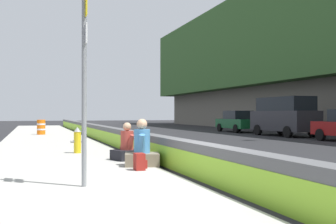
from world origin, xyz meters
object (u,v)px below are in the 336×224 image
Objects in this scene: seated_person_middle at (127,148)px; parked_car_fourth at (284,116)px; fire_hydrant at (77,140)px; construction_barrel at (41,127)px; backpack at (140,162)px; parked_car_midline at (238,121)px; seated_person_foreground at (142,151)px; route_sign_post at (84,74)px.

seated_person_middle is 17.37m from parked_car_fourth.
fire_hydrant is 13.23m from construction_barrel.
parked_car_midline is at bearing -33.63° from backpack.
fire_hydrant is 0.73× the size of seated_person_foreground.
seated_person_middle reaches higher than backpack.
fire_hydrant is 0.93× the size of construction_barrel.
construction_barrel is at bearing 3.90° from fire_hydrant.
fire_hydrant is (6.52, -0.56, -1.62)m from route_sign_post.
backpack is at bearing 161.62° from seated_person_foreground.
seated_person_foreground is 17.29m from construction_barrel.
route_sign_post is 9.00× the size of backpack.
backpack is at bearing -40.28° from route_sign_post.
backpack is at bearing 175.08° from seated_person_middle.
parked_car_midline is (15.09, -14.15, 0.27)m from fire_hydrant.
route_sign_post is at bearing 156.88° from seated_person_middle.
parked_car_fourth is at bearing -43.90° from route_sign_post.
seated_person_middle reaches higher than fire_hydrant.
fire_hydrant is 16.79m from parked_car_fourth.
parked_car_fourth reaches higher than backpack.
fire_hydrant is at bearing -4.87° from route_sign_post.
seated_person_foreground is at bearing -18.38° from backpack.
seated_person_foreground is 18.29m from parked_car_fourth.
seated_person_middle is at bearing 131.00° from parked_car_fourth.
parked_car_midline is (21.61, -14.70, -1.35)m from route_sign_post.
fire_hydrant is at bearing 121.87° from parked_car_fourth.
route_sign_post reaches higher than backpack.
seated_person_foreground is 1.43m from seated_person_middle.
backpack is (1.79, -1.52, -1.88)m from route_sign_post.
seated_person_middle is 1.14× the size of construction_barrel.
route_sign_post reaches higher than seated_person_middle.
parked_car_fourth is 6.25m from parked_car_midline.
seated_person_foreground is 3.01× the size of backpack.
parked_car_fourth reaches higher than construction_barrel.
fire_hydrant is at bearing 11.48° from backpack.
fire_hydrant is 2.20× the size of backpack.
route_sign_post reaches higher than parked_car_fourth.
seated_person_foreground is 0.27× the size of parked_car_midline.
seated_person_foreground is (-3.96, -1.22, -0.07)m from fire_hydrant.
seated_person_foreground is 23.02m from parked_car_midline.
construction_barrel is 15.17m from parked_car_midline.
route_sign_post is 6.74m from fire_hydrant.
route_sign_post is at bearing 136.10° from parked_car_fourth.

